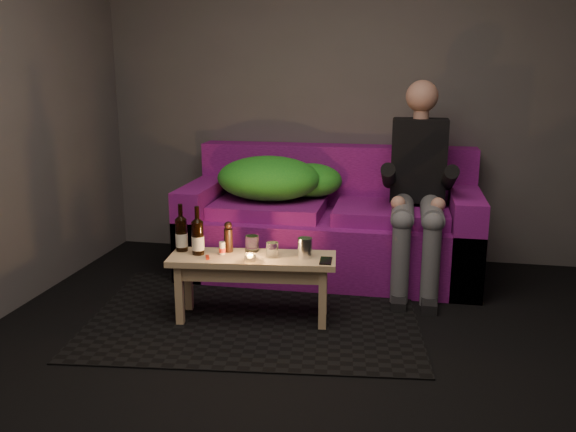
% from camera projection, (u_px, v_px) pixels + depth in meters
% --- Properties ---
extents(floor, '(4.50, 4.50, 0.00)m').
position_uv_depth(floor, '(310.00, 395.00, 2.86)').
color(floor, black).
rests_on(floor, ground).
extents(room, '(4.50, 4.50, 4.50)m').
position_uv_depth(room, '(329.00, 36.00, 2.91)').
color(room, silver).
rests_on(room, ground).
extents(rug, '(2.12, 1.64, 0.01)m').
position_uv_depth(rug, '(255.00, 315.00, 3.76)').
color(rug, black).
rests_on(rug, floor).
extents(sofa, '(2.11, 0.95, 0.91)m').
position_uv_depth(sofa, '(331.00, 228.00, 4.54)').
color(sofa, '#660D65').
rests_on(sofa, floor).
extents(green_blanket, '(0.93, 0.63, 0.32)m').
position_uv_depth(green_blanket, '(276.00, 179.00, 4.52)').
color(green_blanket, green).
rests_on(green_blanket, sofa).
extents(person, '(0.38, 0.88, 1.41)m').
position_uv_depth(person, '(418.00, 182.00, 4.17)').
color(person, black).
rests_on(person, sofa).
extents(coffee_table, '(1.02, 0.42, 0.40)m').
position_uv_depth(coffee_table, '(253.00, 268.00, 3.63)').
color(coffee_table, '#E3BA85').
rests_on(coffee_table, rug).
extents(beer_bottle_a, '(0.07, 0.07, 0.29)m').
position_uv_depth(beer_bottle_a, '(181.00, 234.00, 3.70)').
color(beer_bottle_a, black).
rests_on(beer_bottle_a, coffee_table).
extents(beer_bottle_b, '(0.07, 0.07, 0.29)m').
position_uv_depth(beer_bottle_b, '(198.00, 237.00, 3.63)').
color(beer_bottle_b, black).
rests_on(beer_bottle_b, coffee_table).
extents(salt_shaker, '(0.04, 0.04, 0.08)m').
position_uv_depth(salt_shaker, '(222.00, 248.00, 3.64)').
color(salt_shaker, silver).
rests_on(salt_shaker, coffee_table).
extents(pepper_mill, '(0.07, 0.07, 0.14)m').
position_uv_depth(pepper_mill, '(228.00, 240.00, 3.69)').
color(pepper_mill, black).
rests_on(pepper_mill, coffee_table).
extents(tumbler_back, '(0.10, 0.10, 0.10)m').
position_uv_depth(tumbler_back, '(252.00, 244.00, 3.70)').
color(tumbler_back, white).
rests_on(tumbler_back, coffee_table).
extents(tealight, '(0.07, 0.07, 0.05)m').
position_uv_depth(tealight, '(250.00, 258.00, 3.50)').
color(tealight, white).
rests_on(tealight, coffee_table).
extents(tumbler_front, '(0.08, 0.08, 0.09)m').
position_uv_depth(tumbler_front, '(272.00, 250.00, 3.59)').
color(tumbler_front, white).
rests_on(tumbler_front, coffee_table).
extents(steel_cup, '(0.10, 0.10, 0.12)m').
position_uv_depth(steel_cup, '(305.00, 248.00, 3.58)').
color(steel_cup, silver).
rests_on(steel_cup, coffee_table).
extents(smartphone, '(0.08, 0.14, 0.01)m').
position_uv_depth(smartphone, '(326.00, 261.00, 3.52)').
color(smartphone, black).
rests_on(smartphone, coffee_table).
extents(red_lighter, '(0.04, 0.07, 0.01)m').
position_uv_depth(red_lighter, '(207.00, 257.00, 3.57)').
color(red_lighter, red).
rests_on(red_lighter, coffee_table).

